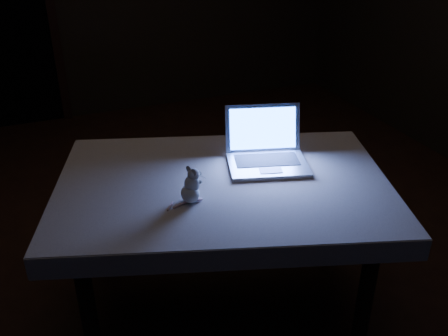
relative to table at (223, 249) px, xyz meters
name	(u,v)px	position (x,y,z in m)	size (l,w,h in m)	color
floor	(214,242)	(0.15, 0.55, -0.38)	(5.00, 5.00, 0.00)	black
table	(223,249)	(0.00, 0.00, 0.00)	(1.43, 0.92, 0.76)	black
tablecloth	(213,193)	(-0.05, 0.00, 0.34)	(1.53, 1.02, 0.10)	#BEAE9F
laptop	(269,143)	(0.25, 0.05, 0.52)	(0.38, 0.33, 0.26)	#B5B5BA
plush_mouse	(190,185)	(-0.20, -0.11, 0.47)	(0.12, 0.12, 0.16)	silver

